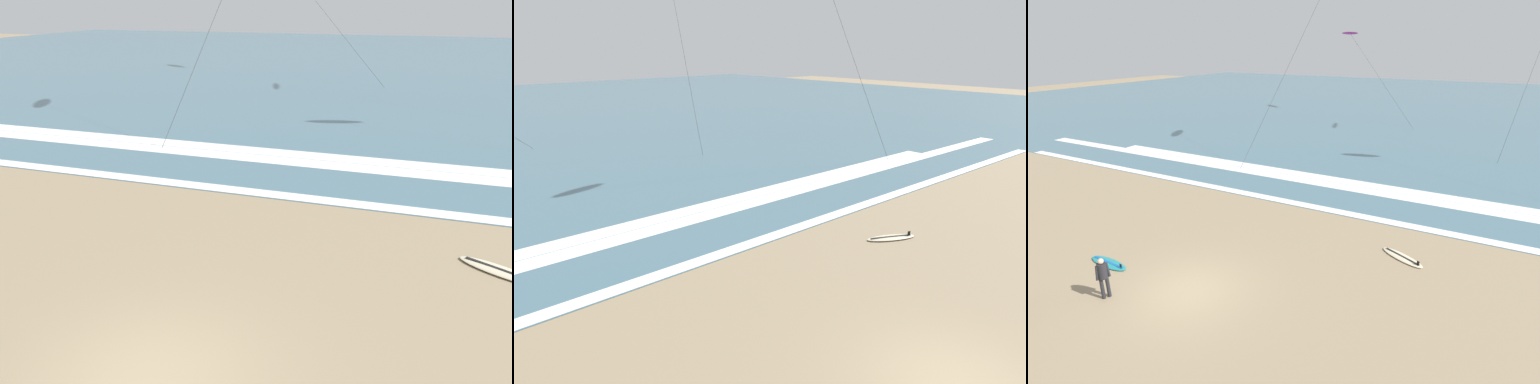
# 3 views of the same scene
# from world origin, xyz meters

# --- Properties ---
(wave_foam_shoreline) EXTENTS (53.47, 0.67, 0.01)m
(wave_foam_shoreline) POSITION_xyz_m (1.69, 9.67, 0.01)
(wave_foam_shoreline) COLOR white
(wave_foam_shoreline) RESTS_ON ocean_surface
(wave_foam_mid_break) EXTENTS (59.04, 1.09, 0.01)m
(wave_foam_mid_break) POSITION_xyz_m (1.53, 13.60, 0.01)
(wave_foam_mid_break) COLOR white
(wave_foam_mid_break) RESTS_ON ocean_surface
(wave_foam_outer_break) EXTENTS (41.30, 1.09, 0.01)m
(wave_foam_outer_break) POSITION_xyz_m (1.11, 14.73, 0.01)
(wave_foam_outer_break) COLOR white
(wave_foam_outer_break) RESTS_ON ocean_surface
(surfboard_left_pile) EXTENTS (2.14, 1.51, 0.25)m
(surfboard_left_pile) POSITION_xyz_m (6.45, 6.23, 0.05)
(surfboard_left_pile) COLOR beige
(surfboard_left_pile) RESTS_ON ground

